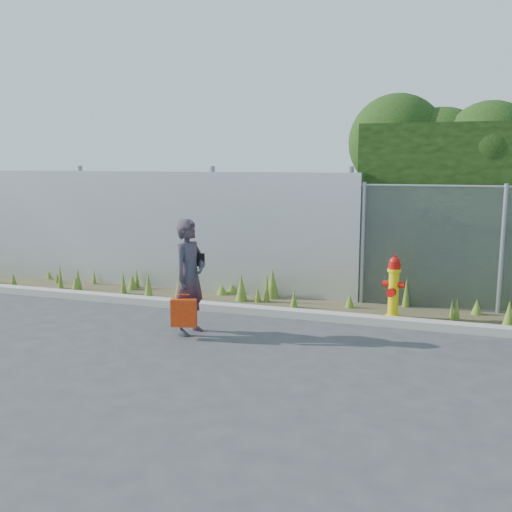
% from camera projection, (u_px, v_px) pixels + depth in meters
% --- Properties ---
extents(ground, '(80.00, 80.00, 0.00)m').
position_uv_depth(ground, '(244.00, 353.00, 7.19)').
color(ground, '#37383A').
rests_on(ground, ground).
extents(curb, '(16.00, 0.22, 0.12)m').
position_uv_depth(curb, '(282.00, 313.00, 8.86)').
color(curb, '#A49D94').
rests_on(curb, ground).
extents(weed_strip, '(16.00, 1.32, 0.55)m').
position_uv_depth(weed_strip, '(304.00, 299.00, 9.43)').
color(weed_strip, '#453E27').
rests_on(weed_strip, ground).
extents(corrugated_fence, '(8.50, 0.21, 2.30)m').
position_uv_depth(corrugated_fence, '(135.00, 230.00, 10.82)').
color(corrugated_fence, '#B5B9BD').
rests_on(corrugated_fence, ground).
extents(fire_hydrant, '(0.33, 0.30, 0.99)m').
position_uv_depth(fire_hydrant, '(394.00, 288.00, 8.66)').
color(fire_hydrant, '#DBC70B').
rests_on(fire_hydrant, ground).
extents(woman, '(0.50, 0.66, 1.61)m').
position_uv_depth(woman, '(190.00, 277.00, 7.89)').
color(woman, '#0E4C59').
rests_on(woman, ground).
extents(red_tote_bag, '(0.34, 0.13, 0.45)m').
position_uv_depth(red_tote_bag, '(184.00, 313.00, 7.71)').
color(red_tote_bag, '#B1270A').
extents(black_shoulder_bag, '(0.23, 0.10, 0.17)m').
position_uv_depth(black_shoulder_bag, '(196.00, 260.00, 8.01)').
color(black_shoulder_bag, black).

